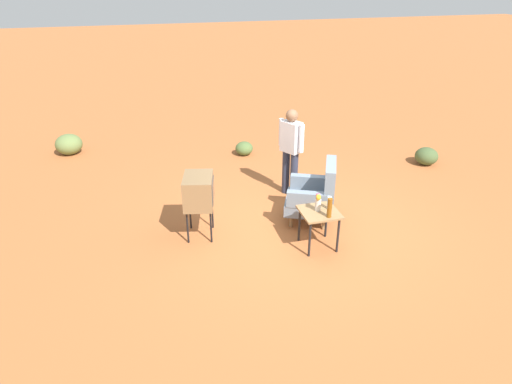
# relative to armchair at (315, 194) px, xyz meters

# --- Properties ---
(ground_plane) EXTENTS (60.00, 60.00, 0.00)m
(ground_plane) POSITION_rel_armchair_xyz_m (0.11, -0.28, -0.50)
(ground_plane) COLOR #AD6033
(armchair) EXTENTS (1.01, 1.02, 1.06)m
(armchair) POSITION_rel_armchair_xyz_m (0.00, 0.00, 0.00)
(armchair) COLOR #937047
(armchair) RESTS_ON ground
(side_table) EXTENTS (0.56, 0.56, 0.61)m
(side_table) POSITION_rel_armchair_xyz_m (0.75, -0.23, 0.02)
(side_table) COLOR black
(side_table) RESTS_ON ground
(tv_on_stand) EXTENTS (0.68, 0.56, 1.03)m
(tv_on_stand) POSITION_rel_armchair_xyz_m (-0.03, -1.92, 0.28)
(tv_on_stand) COLOR black
(tv_on_stand) RESTS_ON ground
(person_standing) EXTENTS (0.51, 0.37, 1.64)m
(person_standing) POSITION_rel_armchair_xyz_m (-1.06, -0.09, 0.44)
(person_standing) COLOR #2D3347
(person_standing) RESTS_ON ground
(bottle_short_clear) EXTENTS (0.06, 0.06, 0.20)m
(bottle_short_clear) POSITION_rel_armchair_xyz_m (0.71, -0.07, 0.21)
(bottle_short_clear) COLOR silver
(bottle_short_clear) RESTS_ON side_table
(bottle_tall_amber) EXTENTS (0.07, 0.07, 0.30)m
(bottle_tall_amber) POSITION_rel_armchair_xyz_m (0.94, -0.17, 0.26)
(bottle_tall_amber) COLOR brown
(bottle_tall_amber) RESTS_ON side_table
(flower_vase) EXTENTS (0.15, 0.10, 0.27)m
(flower_vase) POSITION_rel_armchair_xyz_m (0.71, -0.25, 0.26)
(flower_vase) COLOR silver
(flower_vase) RESTS_ON side_table
(shrub_near) EXTENTS (0.48, 0.48, 0.37)m
(shrub_near) POSITION_rel_armchair_xyz_m (-1.67, 3.24, -0.31)
(shrub_near) COLOR #475B33
(shrub_near) RESTS_ON ground
(shrub_mid) EXTENTS (0.60, 0.60, 0.46)m
(shrub_mid) POSITION_rel_armchair_xyz_m (-4.29, -4.30, -0.27)
(shrub_mid) COLOR olive
(shrub_mid) RESTS_ON ground
(shrub_far) EXTENTS (0.40, 0.40, 0.31)m
(shrub_far) POSITION_rel_armchair_xyz_m (-3.21, -0.45, -0.34)
(shrub_far) COLOR #516B38
(shrub_far) RESTS_ON ground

